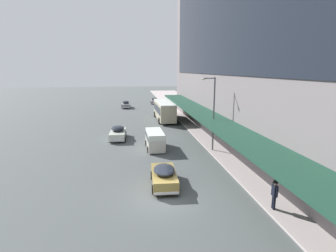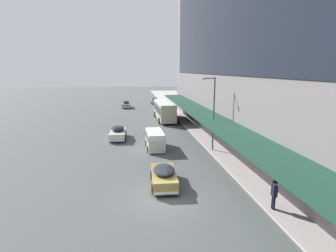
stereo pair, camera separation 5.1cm
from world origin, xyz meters
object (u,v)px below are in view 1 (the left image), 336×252
object	(u,v)px
vw_van	(155,139)
pedestrian_at_kerb	(274,193)
transit_bus_kerbside_front	(164,110)
sedan_lead_mid	(164,176)
sedan_lead_near	(126,104)
sedan_second_mid	(118,133)
street_lamp	(212,109)
sedan_oncoming_rear	(155,101)

from	to	relation	value
vw_van	pedestrian_at_kerb	size ratio (longest dim) A/B	2.47
transit_bus_kerbside_front	sedan_lead_mid	world-z (taller)	transit_bus_kerbside_front
sedan_lead_near	sedan_lead_mid	size ratio (longest dim) A/B	1.05
sedan_second_mid	street_lamp	distance (m)	12.54
sedan_lead_near	sedan_lead_mid	world-z (taller)	sedan_lead_near
vw_van	pedestrian_at_kerb	distance (m)	15.36
sedan_second_mid	pedestrian_at_kerb	size ratio (longest dim) A/B	2.41
transit_bus_kerbside_front	sedan_lead_mid	size ratio (longest dim) A/B	2.30
transit_bus_kerbside_front	sedan_second_mid	xyz separation A→B (m)	(-7.36, -11.59, -1.02)
sedan_oncoming_rear	sedan_lead_mid	size ratio (longest dim) A/B	1.03
sedan_second_mid	sedan_lead_mid	bearing A→B (deg)	-74.33
pedestrian_at_kerb	sedan_second_mid	bearing A→B (deg)	118.48
transit_bus_kerbside_front	street_lamp	size ratio (longest dim) A/B	1.30
sedan_lead_near	sedan_second_mid	bearing A→B (deg)	-91.30
sedan_second_mid	vw_van	distance (m)	6.25
sedan_oncoming_rear	transit_bus_kerbside_front	bearing A→B (deg)	-91.11
sedan_oncoming_rear	pedestrian_at_kerb	world-z (taller)	pedestrian_at_kerb
vw_van	sedan_second_mid	bearing A→B (deg)	132.32
sedan_lead_near	street_lamp	xyz separation A→B (m)	(9.41, -34.08, 3.75)
sedan_oncoming_rear	street_lamp	world-z (taller)	street_lamp
sedan_lead_near	vw_van	xyz separation A→B (m)	(3.58, -32.16, 0.31)
transit_bus_kerbside_front	sedan_oncoming_rear	world-z (taller)	transit_bus_kerbside_front
transit_bus_kerbside_front	sedan_lead_mid	xyz separation A→B (m)	(-3.38, -25.81, -1.03)
sedan_lead_near	street_lamp	bearing A→B (deg)	-74.57
pedestrian_at_kerb	transit_bus_kerbside_front	bearing A→B (deg)	95.30
transit_bus_kerbside_front	street_lamp	bearing A→B (deg)	-81.63
sedan_oncoming_rear	sedan_second_mid	xyz separation A→B (m)	(-7.80, -33.96, 0.04)
vw_van	street_lamp	world-z (taller)	street_lamp
sedan_lead_near	sedan_second_mid	xyz separation A→B (m)	(-0.62, -27.54, 0.02)
sedan_second_mid	street_lamp	bearing A→B (deg)	-33.09
sedan_lead_mid	street_lamp	world-z (taller)	street_lamp
sedan_second_mid	pedestrian_at_kerb	world-z (taller)	pedestrian_at_kerb
sedan_oncoming_rear	sedan_second_mid	world-z (taller)	sedan_second_mid
sedan_oncoming_rear	sedan_lead_near	size ratio (longest dim) A/B	0.98
sedan_second_mid	vw_van	xyz separation A→B (m)	(4.20, -4.62, 0.28)
transit_bus_kerbside_front	vw_van	distance (m)	16.53
street_lamp	transit_bus_kerbside_front	bearing A→B (deg)	98.37
sedan_lead_mid	street_lamp	size ratio (longest dim) A/B	0.57
vw_van	sedan_oncoming_rear	bearing A→B (deg)	84.68
street_lamp	sedan_lead_near	bearing A→B (deg)	105.43
sedan_second_mid	sedan_lead_mid	distance (m)	14.76
sedan_second_mid	street_lamp	xyz separation A→B (m)	(10.03, -6.54, 3.73)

